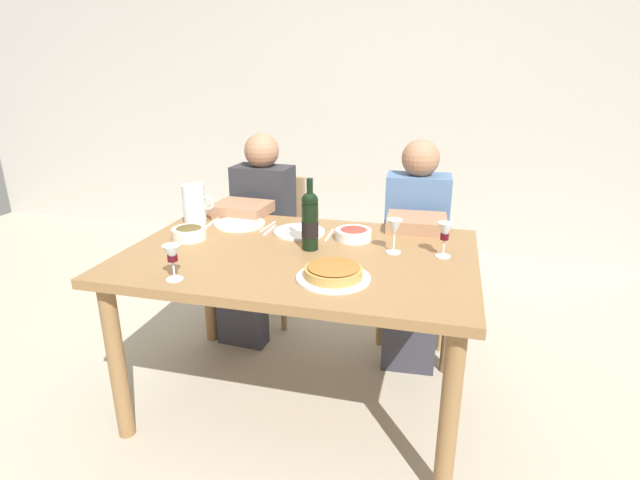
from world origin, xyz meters
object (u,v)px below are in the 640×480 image
object	(u,v)px
dining_table	(300,272)
diner_left	(256,230)
wine_bottle	(310,221)
water_pitcher	(194,206)
baked_tart	(333,272)
dinner_plate_right_setting	(299,232)
dinner_plate_left_setting	(240,224)
chair_right	(415,250)
wine_glass_left_diner	(172,255)
wine_glass_right_diner	(445,233)
salad_bowl	(354,233)
chair_left	(273,237)
olive_bowl	(189,232)
wine_glass_centre	(394,229)
diner_right	(415,245)

from	to	relation	value
dining_table	diner_left	world-z (taller)	diner_left
wine_bottle	water_pitcher	size ratio (longest dim) A/B	1.59
water_pitcher	baked_tart	distance (m)	0.99
baked_tart	dinner_plate_right_setting	distance (m)	0.57
dinner_plate_left_setting	chair_right	xyz separation A→B (m)	(0.85, 0.57, -0.27)
baked_tart	chair_right	distance (m)	1.17
water_pitcher	dinner_plate_left_setting	distance (m)	0.25
wine_glass_left_diner	chair_right	xyz separation A→B (m)	(0.81, 1.26, -0.36)
wine_bottle	wine_glass_right_diner	xyz separation A→B (m)	(0.57, 0.05, -0.03)
wine_bottle	salad_bowl	xyz separation A→B (m)	(0.16, 0.17, -0.10)
water_pitcher	chair_left	bearing A→B (deg)	72.43
olive_bowl	wine_glass_right_diner	distance (m)	1.15
dinner_plate_left_setting	wine_bottle	bearing A→B (deg)	-29.41
wine_glass_centre	diner_right	world-z (taller)	diner_right
wine_bottle	chair_right	xyz separation A→B (m)	(0.41, 0.81, -0.39)
wine_glass_left_diner	dinner_plate_left_setting	distance (m)	0.70
water_pitcher	dinner_plate_left_setting	bearing A→B (deg)	5.05
wine_bottle	wine_glass_centre	bearing A→B (deg)	7.45
wine_glass_left_diner	wine_glass_right_diner	bearing A→B (deg)	27.18
wine_glass_right_diner	wine_glass_centre	size ratio (longest dim) A/B	1.00
dinner_plate_left_setting	salad_bowl	bearing A→B (deg)	-6.97
dinner_plate_left_setting	dinner_plate_right_setting	world-z (taller)	same
diner_left	chair_right	xyz separation A→B (m)	(0.90, 0.22, -0.12)
water_pitcher	wine_glass_centre	size ratio (longest dim) A/B	1.33
chair_right	dinner_plate_right_setting	bearing A→B (deg)	46.46
water_pitcher	diner_left	world-z (taller)	diner_left
salad_bowl	olive_bowl	world-z (taller)	olive_bowl
baked_tart	wine_glass_left_diner	distance (m)	0.60
diner_right	chair_left	bearing A→B (deg)	-19.18
dining_table	olive_bowl	bearing A→B (deg)	175.89
dining_table	chair_left	xyz separation A→B (m)	(-0.44, 0.88, -0.17)
wine_glass_centre	chair_right	bearing A→B (deg)	86.27
water_pitcher	chair_left	xyz separation A→B (m)	(0.19, 0.61, -0.35)
dinner_plate_left_setting	chair_left	bearing A→B (deg)	94.07
baked_tart	diner_right	bearing A→B (deg)	74.12
wine_glass_centre	baked_tart	bearing A→B (deg)	-118.74
wine_glass_right_diner	dinner_plate_left_setting	bearing A→B (deg)	169.00
diner_left	diner_right	xyz separation A→B (m)	(0.91, -0.02, 0.00)
dinner_plate_right_setting	chair_left	size ratio (longest dim) A/B	0.28
wine_glass_centre	wine_bottle	bearing A→B (deg)	-172.55
water_pitcher	dinner_plate_left_setting	size ratio (longest dim) A/B	0.78
baked_tart	dinner_plate_right_setting	xyz separation A→B (m)	(-0.28, 0.49, -0.02)
chair_left	water_pitcher	bearing A→B (deg)	76.36
dining_table	chair_left	size ratio (longest dim) A/B	1.72
baked_tart	dinner_plate_left_setting	bearing A→B (deg)	138.51
baked_tart	wine_glass_left_diner	xyz separation A→B (m)	(-0.58, -0.15, 0.07)
wine_bottle	salad_bowl	size ratio (longest dim) A/B	1.89
wine_glass_centre	salad_bowl	bearing A→B (deg)	147.48
wine_glass_left_diner	dining_table	bearing A→B (deg)	47.37
wine_bottle	dinner_plate_right_setting	distance (m)	0.26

